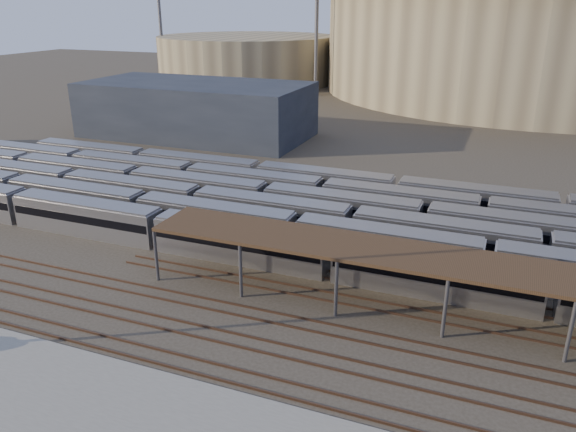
# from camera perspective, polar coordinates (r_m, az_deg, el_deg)

# --- Properties ---
(ground) EXTENTS (420.00, 420.00, 0.00)m
(ground) POSITION_cam_1_polar(r_m,az_deg,el_deg) (48.98, -6.03, -8.71)
(ground) COLOR #383026
(ground) RESTS_ON ground
(apron) EXTENTS (50.00, 9.00, 0.20)m
(apron) POSITION_cam_1_polar(r_m,az_deg,el_deg) (41.52, -22.52, -16.31)
(apron) COLOR gray
(apron) RESTS_ON ground
(subway_trains) EXTENTS (126.03, 23.90, 3.60)m
(subway_trains) POSITION_cam_1_polar(r_m,az_deg,el_deg) (62.71, 4.05, 0.04)
(subway_trains) COLOR #B1B0B5
(subway_trains) RESTS_ON ground
(inspection_shed) EXTENTS (60.30, 6.00, 5.30)m
(inspection_shed) POSITION_cam_1_polar(r_m,az_deg,el_deg) (45.71, 21.72, -5.44)
(inspection_shed) COLOR #525256
(inspection_shed) RESTS_ON ground
(empty_tracks) EXTENTS (170.00, 9.62, 0.18)m
(empty_tracks) POSITION_cam_1_polar(r_m,az_deg,el_deg) (45.22, -9.00, -11.48)
(empty_tracks) COLOR #4C3323
(empty_tracks) RESTS_ON ground
(stadium) EXTENTS (124.00, 124.00, 32.50)m
(stadium) POSITION_cam_1_polar(r_m,az_deg,el_deg) (177.67, 24.19, 16.79)
(stadium) COLOR #9B8D69
(stadium) RESTS_ON ground
(secondary_arena) EXTENTS (56.00, 56.00, 14.00)m
(secondary_arena) POSITION_cam_1_polar(r_m,az_deg,el_deg) (186.50, -4.16, 15.67)
(secondary_arena) COLOR #9B8D69
(secondary_arena) RESTS_ON ground
(service_building) EXTENTS (42.00, 20.00, 10.00)m
(service_building) POSITION_cam_1_polar(r_m,az_deg,el_deg) (109.42, -9.30, 10.64)
(service_building) COLOR #1E232D
(service_building) RESTS_ON ground
(floodlight_0) EXTENTS (4.00, 1.00, 38.40)m
(floodlight_0) POSITION_cam_1_polar(r_m,az_deg,el_deg) (155.83, 2.93, 19.68)
(floodlight_0) COLOR #525256
(floodlight_0) RESTS_ON ground
(floodlight_1) EXTENTS (4.00, 1.00, 38.40)m
(floodlight_1) POSITION_cam_1_polar(r_m,az_deg,el_deg) (189.44, -12.92, 19.45)
(floodlight_1) COLOR #525256
(floodlight_1) RESTS_ON ground
(floodlight_3) EXTENTS (4.00, 1.00, 38.40)m
(floodlight_3) POSITION_cam_1_polar(r_m,az_deg,el_deg) (199.79, 13.67, 19.44)
(floodlight_3) COLOR #525256
(floodlight_3) RESTS_ON ground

